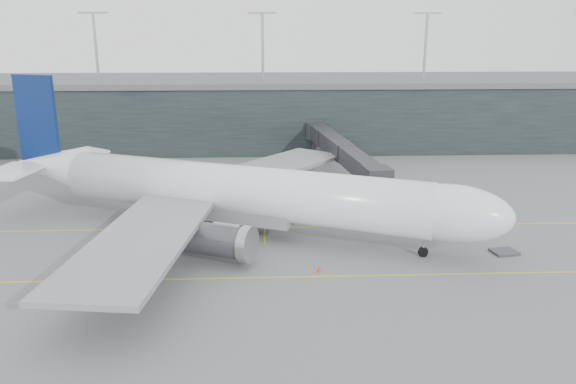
{
  "coord_description": "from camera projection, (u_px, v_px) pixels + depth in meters",
  "views": [
    {
      "loc": [
        5.02,
        -75.08,
        25.07
      ],
      "look_at": [
        8.13,
        -4.0,
        4.93
      ],
      "focal_mm": 35.0,
      "sensor_mm": 36.0,
      "label": 1
    }
  ],
  "objects": [
    {
      "name": "gse_cart",
      "position": [
        452.0,
        232.0,
        70.86
      ],
      "size": [
        2.56,
        1.98,
        1.55
      ],
      "rotation": [
        0.0,
        0.0,
        0.26
      ],
      "color": "#B4200C",
      "rests_on": "ground"
    },
    {
      "name": "cone_nose",
      "position": [
        485.0,
        231.0,
        73.06
      ],
      "size": [
        0.41,
        0.41,
        0.65
      ],
      "primitive_type": "cone",
      "color": "#EB580D",
      "rests_on": "ground"
    },
    {
      "name": "ground",
      "position": [
        229.0,
        219.0,
        78.79
      ],
      "size": [
        320.0,
        320.0,
        0.0
      ],
      "primitive_type": "plane",
      "color": "slate",
      "rests_on": "ground"
    },
    {
      "name": "baggage_dolly",
      "position": [
        504.0,
        252.0,
        66.38
      ],
      "size": [
        3.25,
        2.79,
        0.29
      ],
      "primitive_type": "cube",
      "rotation": [
        0.0,
        0.0,
        0.19
      ],
      "color": "#36373B",
      "rests_on": "ground"
    },
    {
      "name": "cone_wing_stbd",
      "position": [
        319.0,
        269.0,
        61.09
      ],
      "size": [
        0.45,
        0.45,
        0.72
      ],
      "primitive_type": "cone",
      "color": "#EA380D",
      "rests_on": "ground"
    },
    {
      "name": "taxiline_lead_main",
      "position": [
        264.0,
        182.0,
        98.22
      ],
      "size": [
        0.25,
        60.0,
        0.02
      ],
      "primitive_type": "cube",
      "color": "gold",
      "rests_on": "ground"
    },
    {
      "name": "cone_wing_port",
      "position": [
        290.0,
        193.0,
        90.16
      ],
      "size": [
        0.46,
        0.46,
        0.74
      ],
      "primitive_type": "cone",
      "color": "#FC640E",
      "rests_on": "ground"
    },
    {
      "name": "cone_tail",
      "position": [
        134.0,
        243.0,
        68.63
      ],
      "size": [
        0.47,
        0.47,
        0.74
      ],
      "primitive_type": "cone",
      "color": "#D55D0B",
      "rests_on": "ground"
    },
    {
      "name": "uld_b",
      "position": [
        217.0,
        191.0,
        89.25
      ],
      "size": [
        2.21,
        1.93,
        1.72
      ],
      "rotation": [
        0.0,
        0.0,
        -0.25
      ],
      "color": "#3F3E44",
      "rests_on": "ground"
    },
    {
      "name": "main_aircraft",
      "position": [
        236.0,
        192.0,
        72.01
      ],
      "size": [
        66.49,
        61.33,
        19.51
      ],
      "rotation": [
        0.0,
        0.0,
        -0.4
      ],
      "color": "white",
      "rests_on": "ground"
    },
    {
      "name": "terminal",
      "position": [
        242.0,
        110.0,
        132.46
      ],
      "size": [
        240.0,
        36.0,
        29.0
      ],
      "color": "black",
      "rests_on": "ground"
    },
    {
      "name": "uld_a",
      "position": [
        194.0,
        192.0,
        88.23
      ],
      "size": [
        2.53,
        2.16,
        2.05
      ],
      "rotation": [
        0.0,
        0.0,
        0.17
      ],
      "color": "#3F3E44",
      "rests_on": "ground"
    },
    {
      "name": "taxiline_b",
      "position": [
        218.0,
        278.0,
        59.56
      ],
      "size": [
        160.0,
        0.25,
        0.02
      ],
      "primitive_type": "cube",
      "color": "gold",
      "rests_on": "ground"
    },
    {
      "name": "uld_c",
      "position": [
        235.0,
        192.0,
        88.82
      ],
      "size": [
        2.21,
        1.98,
        1.68
      ],
      "rotation": [
        0.0,
        0.0,
        -0.32
      ],
      "color": "#3F3E44",
      "rests_on": "ground"
    },
    {
      "name": "jet_bridge",
      "position": [
        338.0,
        145.0,
        102.37
      ],
      "size": [
        9.31,
        47.7,
        7.27
      ],
      "rotation": [
        0.0,
        0.0,
        0.12
      ],
      "color": "#27282C",
      "rests_on": "ground"
    },
    {
      "name": "taxiline_a",
      "position": [
        227.0,
        228.0,
        74.94
      ],
      "size": [
        160.0,
        0.25,
        0.02
      ],
      "primitive_type": "cube",
      "color": "gold",
      "rests_on": "ground"
    }
  ]
}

